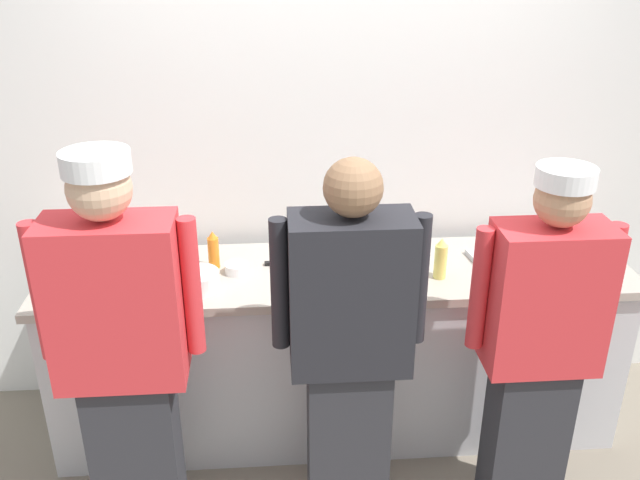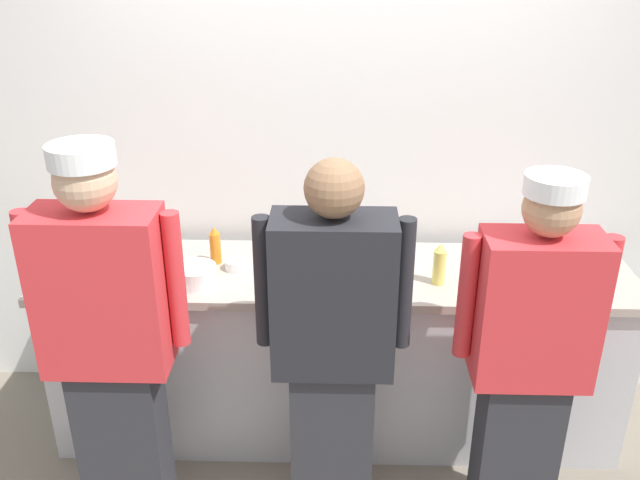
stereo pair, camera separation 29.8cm
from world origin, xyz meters
name	(u,v)px [view 2 (the right image)]	position (x,y,z in m)	size (l,w,h in m)	color
ground_plane	(336,471)	(0.00, 0.00, 0.00)	(9.00, 9.00, 0.00)	slate
wall_back	(339,156)	(0.00, 0.80, 1.33)	(4.37, 0.10, 2.66)	white
prep_counter	(337,351)	(0.00, 0.34, 0.46)	(2.78, 0.65, 0.91)	silver
chef_near_left	(110,342)	(-0.88, -0.31, 0.92)	(0.62, 0.24, 1.72)	#2D2D33
chef_center	(333,349)	(-0.02, -0.27, 0.88)	(0.61, 0.24, 1.66)	#2D2D33
chef_far_right	(529,357)	(0.75, -0.27, 0.86)	(0.59, 0.24, 1.61)	#2D2D33
plate_stack_front	(196,275)	(-0.65, 0.20, 0.95)	(0.20, 0.20, 0.08)	white
mixing_bowl_steel	(362,264)	(0.11, 0.31, 0.96)	(0.36, 0.36, 0.11)	#B7BABF
sheet_tray	(530,271)	(0.90, 0.34, 0.92)	(0.47, 0.33, 0.02)	#B7BABF
squeeze_bottle_primary	(216,246)	(-0.59, 0.41, 1.00)	(0.05, 0.05, 0.19)	orange
squeeze_bottle_secondary	(146,256)	(-0.89, 0.28, 1.00)	(0.05, 0.05, 0.20)	orange
squeeze_bottle_spare	(440,265)	(0.46, 0.23, 1.01)	(0.06, 0.06, 0.20)	#E5E066
ramekin_yellow_sauce	(97,268)	(-1.13, 0.28, 0.94)	(0.11, 0.11, 0.05)	white
ramekin_red_sauce	(292,274)	(-0.21, 0.26, 0.93)	(0.10, 0.10, 0.04)	white
ramekin_green_sauce	(237,264)	(-0.48, 0.35, 0.94)	(0.11, 0.11, 0.05)	white
deli_cup	(295,248)	(-0.21, 0.48, 0.96)	(0.09, 0.09, 0.10)	white
chefs_knife	(289,262)	(-0.24, 0.42, 0.92)	(0.27, 0.03, 0.02)	#B7BABF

